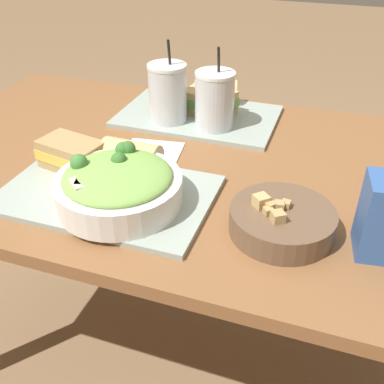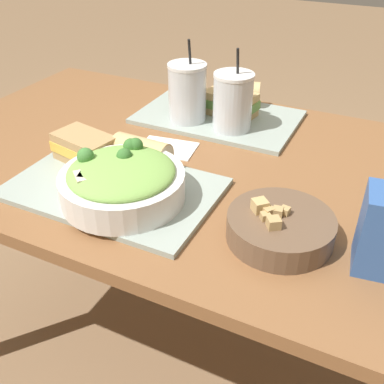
% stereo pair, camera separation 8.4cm
% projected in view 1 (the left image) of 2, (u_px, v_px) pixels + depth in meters
% --- Properties ---
extents(ground_plane, '(12.00, 12.00, 0.00)m').
position_uv_depth(ground_plane, '(189.00, 353.00, 1.47)').
color(ground_plane, '#846647').
extents(dining_table, '(1.44, 0.83, 0.73)m').
position_uv_depth(dining_table, '(188.00, 193.00, 1.12)').
color(dining_table, brown).
rests_on(dining_table, ground_plane).
extents(tray_near, '(0.43, 0.28, 0.01)m').
position_uv_depth(tray_near, '(108.00, 194.00, 0.94)').
color(tray_near, '#99A89E').
rests_on(tray_near, dining_table).
extents(tray_far, '(0.43, 0.28, 0.01)m').
position_uv_depth(tray_far, '(198.00, 116.00, 1.27)').
color(tray_far, '#99A89E').
rests_on(tray_far, dining_table).
extents(salad_bowl, '(0.25, 0.25, 0.10)m').
position_uv_depth(salad_bowl, '(118.00, 185.00, 0.88)').
color(salad_bowl, white).
rests_on(salad_bowl, tray_near).
extents(soup_bowl, '(0.19, 0.19, 0.07)m').
position_uv_depth(soup_bowl, '(282.00, 220.00, 0.83)').
color(soup_bowl, brown).
rests_on(soup_bowl, dining_table).
extents(sandwich_near, '(0.16, 0.11, 0.06)m').
position_uv_depth(sandwich_near, '(72.00, 154.00, 1.00)').
color(sandwich_near, tan).
rests_on(sandwich_near, tray_near).
extents(baguette_near, '(0.13, 0.07, 0.07)m').
position_uv_depth(baguette_near, '(132.00, 156.00, 0.99)').
color(baguette_near, tan).
rests_on(baguette_near, tray_near).
extents(sandwich_far, '(0.16, 0.11, 0.06)m').
position_uv_depth(sandwich_far, '(210.00, 102.00, 1.25)').
color(sandwich_far, tan).
rests_on(sandwich_far, tray_far).
extents(baguette_far, '(0.14, 0.10, 0.07)m').
position_uv_depth(baguette_far, '(216.00, 91.00, 1.32)').
color(baguette_far, tan).
rests_on(baguette_far, tray_far).
extents(drink_cup_dark, '(0.10, 0.10, 0.22)m').
position_uv_depth(drink_cup_dark, '(168.00, 95.00, 1.19)').
color(drink_cup_dark, silver).
rests_on(drink_cup_dark, tray_far).
extents(drink_cup_red, '(0.10, 0.10, 0.21)m').
position_uv_depth(drink_cup_red, '(215.00, 102.00, 1.16)').
color(drink_cup_red, silver).
rests_on(drink_cup_red, tray_far).
extents(napkin_folded, '(0.15, 0.11, 0.00)m').
position_uv_depth(napkin_folded, '(154.00, 150.00, 1.11)').
color(napkin_folded, white).
rests_on(napkin_folded, dining_table).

